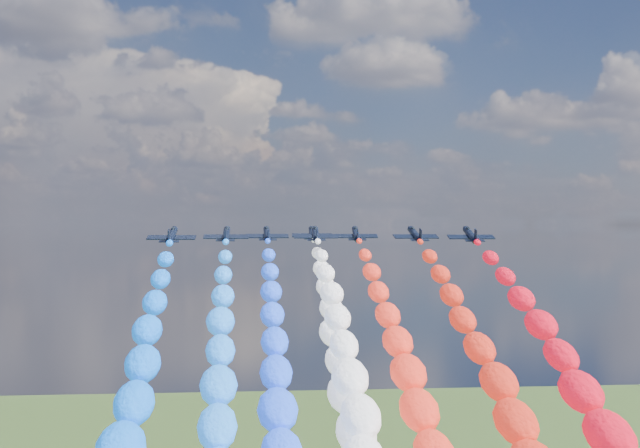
{
  "coord_description": "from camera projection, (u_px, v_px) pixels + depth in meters",
  "views": [
    {
      "loc": [
        -14.72,
        -158.68,
        108.42
      ],
      "look_at": [
        0.0,
        4.0,
        108.6
      ],
      "focal_mm": 48.08,
      "sensor_mm": 36.0,
      "label": 1
    }
  ],
  "objects": [
    {
      "name": "trail_1",
      "position": [
        217.0,
        424.0,
        105.24
      ],
      "size": [
        6.61,
        110.86,
        49.46
      ],
      "primitive_type": null,
      "color": "#2077F6"
    },
    {
      "name": "jet_3",
      "position": [
        316.0,
        234.0,
        167.11
      ],
      "size": [
        9.08,
        12.07,
        5.46
      ],
      "primitive_type": null,
      "rotation": [
        0.27,
        0.0,
        -0.05
      ],
      "color": "black"
    },
    {
      "name": "trail_5",
      "position": [
        412.0,
        409.0,
        114.13
      ],
      "size": [
        6.61,
        110.86,
        49.46
      ],
      "primitive_type": null,
      "color": "red"
    },
    {
      "name": "jet_4",
      "position": [
        312.0,
        234.0,
        181.77
      ],
      "size": [
        9.06,
        12.05,
        5.46
      ],
      "primitive_type": null,
      "rotation": [
        0.27,
        0.0,
        -0.05
      ],
      "color": "black"
    },
    {
      "name": "trail_4",
      "position": [
        343.0,
        392.0,
        125.2
      ],
      "size": [
        6.61,
        110.86,
        49.46
      ],
      "primitive_type": null,
      "color": "white"
    },
    {
      "name": "trail_0",
      "position": [
        129.0,
        446.0,
        94.65
      ],
      "size": [
        6.61,
        110.86,
        49.46
      ],
      "primitive_type": null,
      "color": "blue"
    },
    {
      "name": "trail_3",
      "position": [
        353.0,
        415.0,
        110.54
      ],
      "size": [
        6.61,
        110.86,
        49.46
      ],
      "primitive_type": null,
      "color": "white"
    },
    {
      "name": "jet_1",
      "position": [
        226.0,
        235.0,
        161.81
      ],
      "size": [
        8.76,
        11.84,
        5.46
      ],
      "primitive_type": null,
      "rotation": [
        0.27,
        0.0,
        -0.02
      ],
      "color": "black"
    },
    {
      "name": "jet_2",
      "position": [
        267.0,
        234.0,
        170.9
      ],
      "size": [
        8.58,
        11.71,
        5.46
      ],
      "primitive_type": null,
      "rotation": [
        0.27,
        0.0,
        0.01
      ],
      "color": "black"
    },
    {
      "name": "jet_6",
      "position": [
        415.0,
        234.0,
        163.92
      ],
      "size": [
        8.97,
        11.99,
        5.46
      ],
      "primitive_type": null,
      "rotation": [
        0.27,
        0.0,
        0.04
      ],
      "color": "black"
    },
    {
      "name": "trail_7",
      "position": [
        598.0,
        432.0,
        101.27
      ],
      "size": [
        6.61,
        110.86,
        49.46
      ],
      "primitive_type": null,
      "color": "red"
    },
    {
      "name": "jet_5",
      "position": [
        356.0,
        234.0,
        170.7
      ],
      "size": [
        9.24,
        12.18,
        5.46
      ],
      "primitive_type": null,
      "rotation": [
        0.27,
        0.0,
        -0.07
      ],
      "color": "black"
    },
    {
      "name": "trail_2",
      "position": [
        279.0,
        408.0,
        114.33
      ],
      "size": [
        6.61,
        110.86,
        49.46
      ],
      "primitive_type": null,
      "color": "#1F4EFF"
    },
    {
      "name": "jet_7",
      "position": [
        470.0,
        235.0,
        157.84
      ],
      "size": [
        8.92,
        11.95,
        5.46
      ],
      "primitive_type": null,
      "rotation": [
        0.27,
        0.0,
        -0.04
      ],
      "color": "black"
    },
    {
      "name": "jet_0",
      "position": [
        172.0,
        235.0,
        151.22
      ],
      "size": [
        9.02,
        12.02,
        5.46
      ],
      "primitive_type": null,
      "rotation": [
        0.27,
        0.0,
        -0.05
      ],
      "color": "black"
    },
    {
      "name": "trail_6",
      "position": [
        506.0,
        420.0,
        107.35
      ],
      "size": [
        6.61,
        110.86,
        49.46
      ],
      "primitive_type": null,
      "color": "red"
    }
  ]
}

